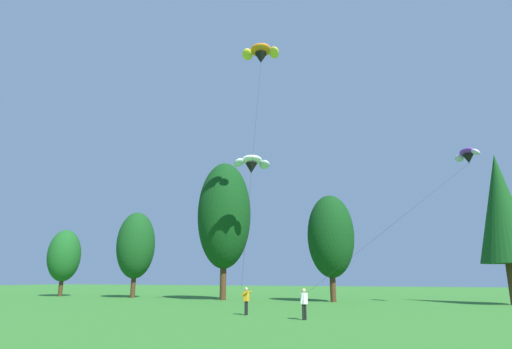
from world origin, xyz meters
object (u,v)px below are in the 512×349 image
object	(u,v)px
kite_flyer_mid	(304,301)
parafoil_kite_high_orange	(261,54)
kite_flyer_near	(246,299)
parafoil_kite_mid_purple	(468,155)
parafoil_kite_far_white	(252,164)

from	to	relation	value
kite_flyer_mid	parafoil_kite_high_orange	xyz separation A→B (m)	(-6.33, 9.59, 21.89)
kite_flyer_near	parafoil_kite_mid_purple	size ratio (longest dim) A/B	0.09
kite_flyer_near	kite_flyer_mid	bearing A→B (deg)	-20.86
parafoil_kite_far_white	parafoil_kite_mid_purple	bearing A→B (deg)	14.33
kite_flyer_near	parafoil_kite_far_white	distance (m)	16.67
parafoil_kite_mid_purple	parafoil_kite_far_white	world-z (taller)	parafoil_kite_far_white
kite_flyer_near	parafoil_kite_far_white	xyz separation A→B (m)	(-4.20, 10.78, 12.01)
parafoil_kite_mid_purple	parafoil_kite_far_white	size ratio (longest dim) A/B	1.51
parafoil_kite_high_orange	parafoil_kite_mid_purple	xyz separation A→B (m)	(17.07, 7.70, -9.85)
parafoil_kite_high_orange	parafoil_kite_mid_purple	bearing A→B (deg)	24.27
kite_flyer_mid	parafoil_kite_mid_purple	xyz separation A→B (m)	(10.74, 17.28, 12.04)
parafoil_kite_high_orange	parafoil_kite_far_white	world-z (taller)	parafoil_kite_high_orange
parafoil_kite_high_orange	parafoil_kite_mid_purple	size ratio (longest dim) A/B	1.19
parafoil_kite_mid_purple	parafoil_kite_far_white	xyz separation A→B (m)	(-19.16, -4.89, -0.02)
kite_flyer_mid	parafoil_kite_mid_purple	bearing A→B (deg)	58.14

